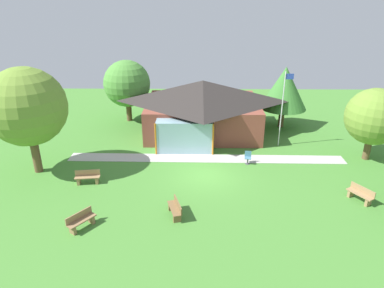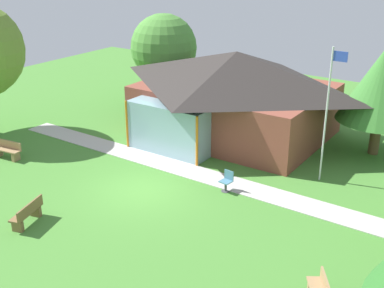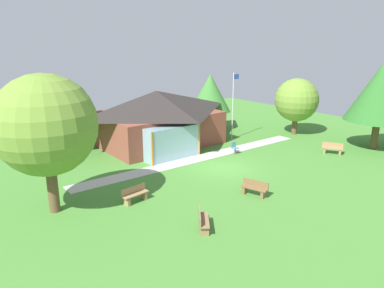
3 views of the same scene
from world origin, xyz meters
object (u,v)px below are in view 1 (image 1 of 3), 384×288
at_px(bench_front_center, 175,209).
at_px(bench_lawn_far_right, 360,194).
at_px(pavilion, 202,106).
at_px(tree_behind_pavilion_left, 127,84).
at_px(patio_chair_lawn_spare, 248,158).
at_px(tree_east_hedge, 374,117).
at_px(tree_west_hedge, 27,107).
at_px(bench_front_left, 81,221).
at_px(bench_mid_left, 88,177).
at_px(tree_behind_pavilion_right, 284,88).
at_px(flagpole, 283,106).

distance_m(bench_front_center, bench_lawn_far_right, 10.41).
relative_size(pavilion, tree_behind_pavilion_left, 1.84).
bearing_deg(patio_chair_lawn_spare, tree_east_hedge, -166.93).
distance_m(tree_west_hedge, tree_behind_pavilion_left, 10.92).
distance_m(bench_front_left, patio_chair_lawn_spare, 11.77).
distance_m(bench_mid_left, bench_front_center, 6.50).
xyz_separation_m(bench_mid_left, tree_behind_pavilion_right, (14.04, 10.19, 3.03)).
xyz_separation_m(bench_lawn_far_right, tree_east_hedge, (2.75, 5.49, 2.72)).
bearing_deg(bench_mid_left, tree_west_hedge, -29.48).
xyz_separation_m(tree_west_hedge, tree_behind_pavilion_left, (4.20, 10.04, -0.98)).
height_order(pavilion, bench_lawn_far_right, pavilion).
relative_size(pavilion, patio_chair_lawn_spare, 11.71).
bearing_deg(bench_lawn_far_right, tree_west_hedge, 48.74).
bearing_deg(tree_west_hedge, tree_east_hedge, 5.60).
height_order(bench_mid_left, tree_behind_pavilion_left, tree_behind_pavilion_left).
height_order(pavilion, bench_front_left, pavilion).
xyz_separation_m(pavilion, tree_behind_pavilion_right, (6.94, 1.47, 1.17)).
bearing_deg(patio_chair_lawn_spare, bench_front_center, 60.72).
bearing_deg(bench_front_left, pavilion, -167.85).
height_order(flagpole, tree_west_hedge, tree_west_hedge).
height_order(tree_behind_pavilion_right, tree_behind_pavilion_left, tree_behind_pavilion_left).
relative_size(bench_lawn_far_right, patio_chair_lawn_spare, 1.75).
xyz_separation_m(tree_behind_pavilion_right, tree_east_hedge, (4.58, -6.47, -0.32)).
bearing_deg(flagpole, bench_front_center, -128.43).
height_order(bench_lawn_far_right, tree_east_hedge, tree_east_hedge).
xyz_separation_m(pavilion, bench_front_left, (-6.14, -13.15, -1.87)).
relative_size(pavilion, tree_west_hedge, 1.47).
relative_size(bench_lawn_far_right, tree_west_hedge, 0.22).
bearing_deg(bench_mid_left, patio_chair_lawn_spare, -171.27).
xyz_separation_m(flagpole, bench_mid_left, (-12.98, -5.99, -2.73)).
distance_m(bench_lawn_far_right, patio_chair_lawn_spare, 7.34).
bearing_deg(bench_lawn_far_right, flagpole, -11.28).
relative_size(flagpole, patio_chair_lawn_spare, 6.61).
distance_m(bench_front_left, bench_front_center, 4.75).
height_order(bench_mid_left, bench_lawn_far_right, same).
bearing_deg(patio_chair_lawn_spare, tree_behind_pavilion_right, -110.46).
relative_size(bench_front_left, tree_behind_pavilion_left, 0.27).
relative_size(tree_behind_pavilion_right, tree_east_hedge, 1.03).
bearing_deg(flagpole, tree_east_hedge, -21.98).
height_order(pavilion, bench_front_center, pavilion).
bearing_deg(tree_behind_pavilion_right, bench_front_left, -131.81).
bearing_deg(bench_front_left, tree_east_hedge, 151.97).
xyz_separation_m(bench_lawn_far_right, tree_behind_pavilion_right, (-1.83, 11.96, 3.03)).
distance_m(pavilion, bench_mid_left, 11.40).
bearing_deg(patio_chair_lawn_spare, bench_mid_left, 23.03).
relative_size(bench_mid_left, bench_front_center, 0.99).
xyz_separation_m(bench_mid_left, tree_behind_pavilion_left, (0.51, 11.57, 3.01)).
bearing_deg(bench_lawn_far_right, bench_front_center, 66.98).
height_order(flagpole, bench_front_center, flagpole).
bearing_deg(bench_mid_left, bench_front_left, 95.21).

